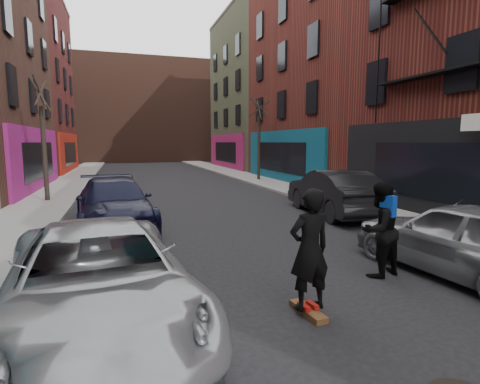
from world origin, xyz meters
TOP-DOWN VIEW (x-y plane):
  - sidewalk_left at (-6.25, 30.00)m, footprint 2.50×84.00m
  - sidewalk_right at (6.25, 30.00)m, footprint 2.50×84.00m
  - buildings_right at (13.50, 16.00)m, footprint 12.00×56.00m
  - building_far at (0.00, 56.00)m, footprint 40.00×10.00m
  - tree_left_far at (-6.20, 18.00)m, footprint 2.00×2.00m
  - tree_right_far at (6.20, 24.00)m, footprint 2.00×2.00m
  - parked_left_far at (-3.35, 4.99)m, footprint 3.07×5.69m
  - parked_left_end at (-3.24, 11.84)m, footprint 2.73×5.59m
  - parked_right_far at (3.54, 5.11)m, footprint 2.34×4.82m
  - parked_right_end at (4.60, 11.68)m, footprint 2.28×5.32m
  - skateboard at (-0.23, 4.52)m, footprint 0.30×0.82m
  - skateboarder at (-0.23, 4.52)m, footprint 0.74×0.53m
  - pedestrian at (1.96, 5.66)m, footprint 1.09×0.94m

SIDE VIEW (x-z plane):
  - skateboard at x=-0.23m, z-range 0.00..0.10m
  - sidewalk_left at x=-6.25m, z-range 0.00..0.13m
  - sidewalk_right at x=6.25m, z-range 0.00..0.13m
  - parked_left_far at x=-3.35m, z-range 0.00..1.52m
  - parked_left_end at x=-3.24m, z-range 0.00..1.57m
  - parked_right_far at x=3.54m, z-range 0.00..1.59m
  - parked_right_end at x=4.60m, z-range 0.00..1.70m
  - pedestrian at x=1.96m, z-range 0.01..1.94m
  - skateboarder at x=-0.23m, z-range 0.10..2.03m
  - tree_left_far at x=-6.20m, z-range 0.13..6.63m
  - tree_right_far at x=6.20m, z-range 0.13..6.93m
  - building_far at x=0.00m, z-range 0.00..14.00m
  - buildings_right at x=13.50m, z-range 0.00..16.00m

